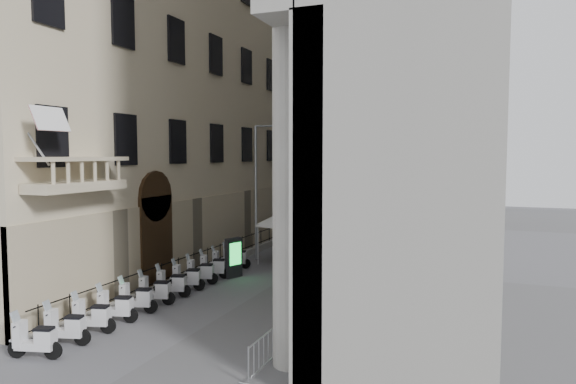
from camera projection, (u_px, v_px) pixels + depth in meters
The scene contains 32 objects.
far_building at pixel (393, 74), 55.06m from camera, with size 22.00×10.00×30.00m, color #AAA7A0.
iron_fence at pixel (228, 264), 29.80m from camera, with size 0.30×28.00×1.40m, color black, non-canonical shape.
blue_awning at pixel (397, 250), 34.20m from camera, with size 1.60×3.00×3.00m, color navy, non-canonical shape.
flag at pixel (58, 340), 17.61m from camera, with size 1.00×1.40×8.20m, color #9E0C11, non-canonical shape.
scooter_0 at pixel (36, 359), 16.00m from camera, with size 0.56×1.40×1.50m, color silver, non-canonical shape.
scooter_1 at pixel (66, 345), 17.15m from camera, with size 0.56×1.40×1.50m, color silver, non-canonical shape.
scooter_2 at pixel (93, 333), 18.30m from camera, with size 0.56×1.40×1.50m, color silver, non-canonical shape.
scooter_3 at pixel (116, 322), 19.46m from camera, with size 0.56×1.40×1.50m, color silver, non-canonical shape.
scooter_4 at pixel (137, 313), 20.61m from camera, with size 0.56×1.40×1.50m, color silver, non-canonical shape.
scooter_5 at pixel (155, 305), 21.77m from camera, with size 0.56×1.40×1.50m, color silver, non-canonical shape.
scooter_6 at pixel (172, 297), 22.92m from camera, with size 0.56×1.40×1.50m, color silver, non-canonical shape.
scooter_7 at pixel (187, 290), 24.07m from camera, with size 0.56×1.40×1.50m, color silver, non-canonical shape.
scooter_8 at pixel (201, 284), 25.23m from camera, with size 0.56×1.40×1.50m, color silver, non-canonical shape.
scooter_9 at pixel (213, 278), 26.38m from camera, with size 0.56×1.40×1.50m, color silver, non-canonical shape.
scooter_10 at pixel (225, 273), 27.53m from camera, with size 0.56×1.40×1.50m, color silver, non-canonical shape.
scooter_11 at pixel (235, 268), 28.69m from camera, with size 0.56×1.40×1.50m, color silver, non-canonical shape.
barrier_0 at pixel (266, 368), 15.27m from camera, with size 0.60×2.40×1.10m, color #B1B3B9, non-canonical shape.
barrier_1 at pixel (295, 340), 17.60m from camera, with size 0.60×2.40×1.10m, color #B1B3B9, non-canonical shape.
barrier_2 at pixel (318, 318), 19.92m from camera, with size 0.60×2.40×1.10m, color #B1B3B9, non-canonical shape.
barrier_3 at pixel (335, 301), 22.25m from camera, with size 0.60×2.40×1.10m, color #B1B3B9, non-canonical shape.
barrier_4 at pixel (350, 287), 24.57m from camera, with size 0.60×2.40×1.10m, color #B1B3B9, non-canonical shape.
barrier_5 at pixel (361, 276), 26.90m from camera, with size 0.60×2.40×1.10m, color #B1B3B9, non-canonical shape.
barrier_6 at pixel (371, 266), 29.22m from camera, with size 0.60×2.40×1.10m, color #B1B3B9, non-canonical shape.
barrier_7 at pixel (380, 258), 31.55m from camera, with size 0.60×2.40×1.10m, color #B1B3B9, non-canonical shape.
barrier_8 at pixel (387, 251), 33.87m from camera, with size 0.60×2.40×1.10m, color #B1B3B9, non-canonical shape.
barrier_9 at pixel (394, 245), 36.20m from camera, with size 0.60×2.40×1.10m, color #B1B3B9, non-canonical shape.
security_tent at pixel (289, 216), 30.36m from camera, with size 3.99×3.99×3.24m.
street_lamp at pixel (261, 180), 30.72m from camera, with size 2.65×0.39×8.11m.
info_kiosk at pixel (234, 258), 26.50m from camera, with size 0.62×1.01×2.06m.
pedestrian_a at pixel (356, 230), 37.71m from camera, with size 0.61×0.40×1.68m, color black.
pedestrian_b at pixel (393, 226), 39.43m from camera, with size 0.85×0.67×1.76m, color black.
pedestrian_c at pixel (366, 217), 44.49m from camera, with size 0.95×0.62×1.94m, color black.
Camera 1 is at (9.59, -8.17, 6.36)m, focal length 32.00 mm.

